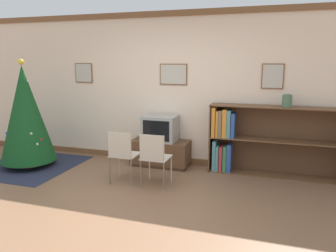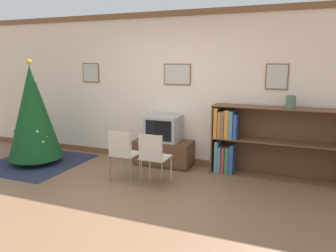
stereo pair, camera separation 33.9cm
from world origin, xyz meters
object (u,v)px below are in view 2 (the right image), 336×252
christmas_tree (33,113)px  television (163,128)px  folding_chair_right (153,156)px  vase (291,102)px  bookshelf (255,141)px  folding_chair_left (123,153)px  tv_console (164,153)px

christmas_tree → television: 2.36m
christmas_tree → folding_chair_right: (2.48, -0.25, -0.47)m
folding_chair_right → vase: (1.82, 1.03, 0.77)m
bookshelf → christmas_tree: bearing=-167.6°
folding_chair_left → bookshelf: bearing=30.7°
vase → folding_chair_right: bearing=-150.5°
christmas_tree → tv_console: 2.45m
christmas_tree → television: christmas_tree is taller
television → bookshelf: size_ratio=0.27×
bookshelf → vase: bearing=-6.6°
folding_chair_right → bookshelf: bearing=39.4°
tv_console → folding_chair_right: size_ratio=1.25×
folding_chair_right → television: bearing=104.2°
folding_chair_left → vase: vase is taller
folding_chair_left → christmas_tree: bearing=172.6°
tv_console → vase: size_ratio=5.13×
television → vase: 2.15m
folding_chair_right → bookshelf: 1.71m
television → vase: (2.07, 0.02, 0.57)m
television → vase: size_ratio=2.89×
tv_console → folding_chair_right: bearing=-75.8°
tv_console → bookshelf: bookshelf is taller
television → tv_console: bearing=90.0°
christmas_tree → vase: christmas_tree is taller
television → christmas_tree: bearing=-161.3°
tv_console → vase: 2.31m
christmas_tree → folding_chair_right: christmas_tree is taller
christmas_tree → folding_chair_right: size_ratio=2.29×
bookshelf → vase: size_ratio=10.70×
folding_chair_left → vase: 2.66m
christmas_tree → bookshelf: 3.91m
christmas_tree → folding_chair_left: bearing=-7.4°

